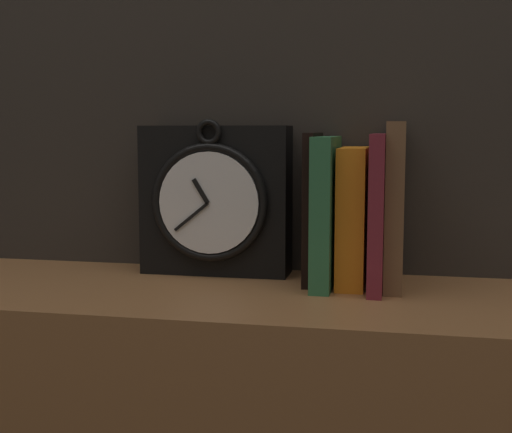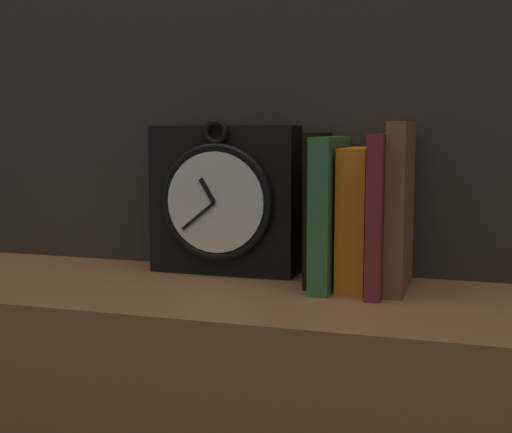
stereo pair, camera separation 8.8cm
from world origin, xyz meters
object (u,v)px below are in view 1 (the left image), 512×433
at_px(book_slot2_orange, 353,216).
at_px(book_slot3_maroon, 378,211).
at_px(book_slot1_green, 326,211).
at_px(book_slot4_brown, 395,205).
at_px(clock, 215,200).
at_px(book_slot0_black, 313,208).

xyz_separation_m(book_slot2_orange, book_slot3_maroon, (0.03, -0.01, 0.01)).
height_order(book_slot1_green, book_slot4_brown, book_slot4_brown).
relative_size(book_slot1_green, book_slot2_orange, 1.08).
relative_size(clock, book_slot1_green, 1.12).
bearing_deg(book_slot3_maroon, book_slot2_orange, 157.28).
distance_m(book_slot3_maroon, book_slot4_brown, 0.02).
bearing_deg(book_slot1_green, clock, 166.92).
distance_m(book_slot0_black, book_slot4_brown, 0.11).
bearing_deg(book_slot0_black, book_slot4_brown, -4.83).
bearing_deg(book_slot4_brown, book_slot1_green, -175.37).
bearing_deg(clock, book_slot2_orange, -7.94).
bearing_deg(clock, book_slot3_maroon, -10.17).
xyz_separation_m(book_slot0_black, book_slot2_orange, (0.05, -0.01, -0.01)).
relative_size(book_slot0_black, book_slot4_brown, 0.93).
height_order(book_slot0_black, book_slot4_brown, book_slot4_brown).
distance_m(clock, book_slot0_black, 0.14).
bearing_deg(book_slot3_maroon, book_slot1_green, 176.94).
height_order(book_slot0_black, book_slot2_orange, book_slot0_black).
bearing_deg(book_slot2_orange, clock, 172.06).
relative_size(book_slot1_green, book_slot3_maroon, 0.98).
bearing_deg(book_slot0_black, clock, 171.57).
distance_m(book_slot1_green, book_slot2_orange, 0.04).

